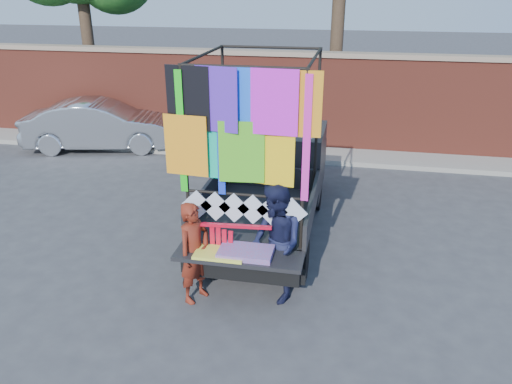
% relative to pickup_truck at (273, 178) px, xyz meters
% --- Properties ---
extents(ground, '(90.00, 90.00, 0.00)m').
position_rel_pickup_truck_xyz_m(ground, '(-0.20, -2.43, -0.84)').
color(ground, '#38383A').
rests_on(ground, ground).
extents(brick_wall, '(30.00, 0.45, 2.61)m').
position_rel_pickup_truck_xyz_m(brick_wall, '(-0.20, 4.57, 0.49)').
color(brick_wall, brown).
rests_on(brick_wall, ground).
extents(curb, '(30.00, 1.20, 0.12)m').
position_rel_pickup_truck_xyz_m(curb, '(-0.20, 3.87, -0.78)').
color(curb, gray).
rests_on(curb, ground).
extents(pickup_truck, '(2.09, 5.26, 3.31)m').
position_rel_pickup_truck_xyz_m(pickup_truck, '(0.00, 0.00, 0.00)').
color(pickup_truck, black).
rests_on(pickup_truck, ground).
extents(sedan, '(4.26, 2.30, 1.33)m').
position_rel_pickup_truck_xyz_m(sedan, '(-5.33, 3.45, -0.17)').
color(sedan, '#BABDC1').
rests_on(sedan, ground).
extents(woman, '(0.56, 0.65, 1.51)m').
position_rel_pickup_truck_xyz_m(woman, '(-0.65, -2.88, -0.08)').
color(woman, maroon).
rests_on(woman, ground).
extents(man, '(1.02, 1.08, 1.77)m').
position_rel_pickup_truck_xyz_m(man, '(0.47, -2.62, 0.05)').
color(man, '#161A39').
rests_on(man, ground).
extents(streamer_bundle, '(1.02, 0.14, 0.70)m').
position_rel_pickup_truck_xyz_m(streamer_bundle, '(-0.20, -2.76, 0.12)').
color(streamer_bundle, red).
rests_on(streamer_bundle, ground).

